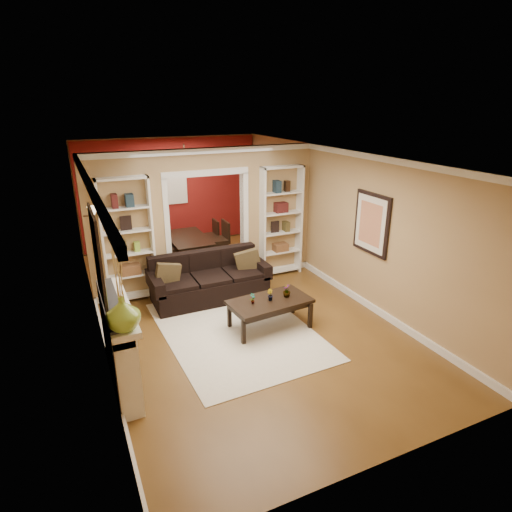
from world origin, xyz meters
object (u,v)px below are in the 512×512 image
coffee_table (270,314)px  fireplace (121,344)px  sofa (209,278)px  bookshelf_right (281,222)px  bookshelf_left (128,241)px  dining_table (190,248)px

coffee_table → fireplace: 2.47m
sofa → bookshelf_right: size_ratio=0.95×
bookshelf_left → bookshelf_right: (3.10, 0.00, 0.00)m
coffee_table → dining_table: size_ratio=0.84×
fireplace → dining_table: size_ratio=1.10×
bookshelf_left → fireplace: 2.65m
bookshelf_right → sofa: bearing=-162.0°
sofa → dining_table: size_ratio=1.41×
bookshelf_right → bookshelf_left: bearing=180.0°
bookshelf_right → dining_table: 2.41m
bookshelf_left → fireplace: bearing=-102.0°
bookshelf_right → dining_table: bookshelf_right is taller
sofa → fireplace: 2.70m
bookshelf_left → dining_table: bookshelf_left is taller
bookshelf_left → dining_table: (1.58, 1.66, -0.88)m
sofa → bookshelf_left: size_ratio=0.95×
coffee_table → bookshelf_right: (1.25, 2.02, 0.90)m
bookshelf_left → sofa: bearing=-23.8°
coffee_table → dining_table: (-0.27, 3.68, 0.02)m
fireplace → sofa: bearing=46.4°
bookshelf_left → fireplace: (-0.54, -2.53, -0.57)m
coffee_table → bookshelf_left: bearing=127.2°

